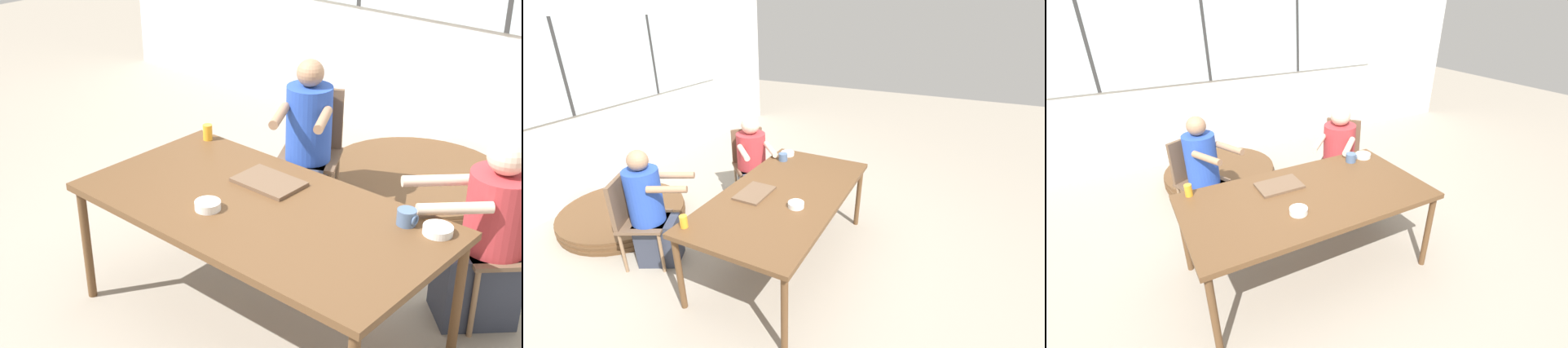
# 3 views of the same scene
# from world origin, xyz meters

# --- Properties ---
(ground_plane) EXTENTS (16.00, 16.00, 0.00)m
(ground_plane) POSITION_xyz_m (0.00, 0.00, 0.00)
(ground_plane) COLOR gray
(wall_back_with_windows) EXTENTS (8.40, 0.08, 2.80)m
(wall_back_with_windows) POSITION_xyz_m (0.00, 2.73, 1.41)
(wall_back_with_windows) COLOR silver
(wall_back_with_windows) RESTS_ON ground_plane
(dining_table) EXTENTS (1.89, 1.00, 0.72)m
(dining_table) POSITION_xyz_m (0.00, 0.00, 0.67)
(dining_table) COLOR brown
(dining_table) RESTS_ON ground_plane
(chair_for_woman_green_shirt) EXTENTS (0.54, 0.54, 0.86)m
(chair_for_woman_green_shirt) POSITION_xyz_m (-0.62, 1.21, 0.51)
(chair_for_woman_green_shirt) COLOR brown
(chair_for_woman_green_shirt) RESTS_ON ground_plane
(chair_for_man_blue_shirt) EXTENTS (0.57, 0.57, 0.86)m
(chair_for_man_blue_shirt) POSITION_xyz_m (0.96, 0.96, 0.51)
(chair_for_man_blue_shirt) COLOR brown
(chair_for_man_blue_shirt) RESTS_ON ground_plane
(person_woman_green_shirt) EXTENTS (0.51, 0.62, 1.12)m
(person_woman_green_shirt) POSITION_xyz_m (-0.54, 1.06, 0.50)
(person_woman_green_shirt) COLOR #333847
(person_woman_green_shirt) RESTS_ON ground_plane
(person_man_blue_shirt) EXTENTS (0.67, 0.67, 1.08)m
(person_man_blue_shirt) POSITION_xyz_m (0.84, 0.84, 0.48)
(person_man_blue_shirt) COLOR #333847
(person_man_blue_shirt) RESTS_ON ground_plane
(food_tray_dark) EXTENTS (0.35, 0.24, 0.02)m
(food_tray_dark) POSITION_xyz_m (-0.14, 0.22, 0.73)
(food_tray_dark) COLOR brown
(food_tray_dark) RESTS_ON dining_table
(coffee_mug) EXTENTS (0.10, 0.09, 0.08)m
(coffee_mug) POSITION_xyz_m (0.64, 0.33, 0.76)
(coffee_mug) COLOR slate
(coffee_mug) RESTS_ON dining_table
(juice_glass) EXTENTS (0.06, 0.06, 0.10)m
(juice_glass) POSITION_xyz_m (-0.80, 0.42, 0.77)
(juice_glass) COLOR gold
(juice_glass) RESTS_ON dining_table
(bowl_white_shallow) EXTENTS (0.14, 0.14, 0.04)m
(bowl_white_shallow) POSITION_xyz_m (0.79, 0.35, 0.74)
(bowl_white_shallow) COLOR white
(bowl_white_shallow) RESTS_ON dining_table
(bowl_cereal) EXTENTS (0.13, 0.13, 0.04)m
(bowl_cereal) POSITION_xyz_m (-0.18, -0.20, 0.74)
(bowl_cereal) COLOR white
(bowl_cereal) RESTS_ON dining_table
(folded_table_stack) EXTENTS (1.35, 1.35, 0.15)m
(folded_table_stack) POSITION_xyz_m (-0.20, 1.93, 0.08)
(folded_table_stack) COLOR brown
(folded_table_stack) RESTS_ON ground_plane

